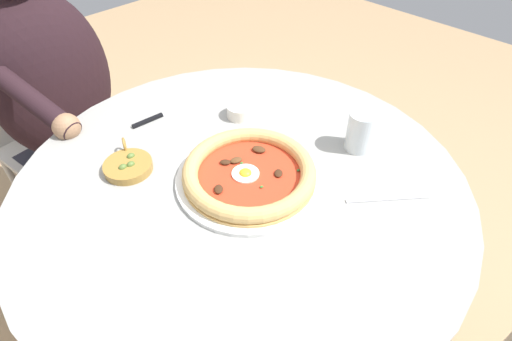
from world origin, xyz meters
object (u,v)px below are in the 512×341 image
(water_glass, at_px, (360,133))
(ramekin_capers, at_px, (240,110))
(dining_table, at_px, (242,211))
(fork_utensil, at_px, (388,199))
(diner_person, at_px, (70,129))
(pizza_on_plate, at_px, (249,173))
(olive_pan, at_px, (128,166))
(cafe_chair_diner, at_px, (52,125))
(steak_knife, at_px, (158,117))

(water_glass, bearing_deg, ramekin_capers, 110.15)
(dining_table, xyz_separation_m, ramekin_capers, (0.17, 0.18, 0.13))
(fork_utensil, relative_size, diner_person, 0.12)
(pizza_on_plate, relative_size, olive_pan, 2.55)
(dining_table, relative_size, water_glass, 10.33)
(fork_utensil, height_order, diner_person, diner_person)
(pizza_on_plate, bearing_deg, ramekin_capers, 51.19)
(olive_pan, xyz_separation_m, fork_utensil, (0.34, -0.48, -0.01))
(fork_utensil, height_order, cafe_chair_diner, cafe_chair_diner)
(water_glass, bearing_deg, steak_knife, 120.98)
(steak_knife, distance_m, diner_person, 0.49)
(steak_knife, distance_m, olive_pan, 0.21)
(dining_table, distance_m, olive_pan, 0.29)
(steak_knife, distance_m, ramekin_capers, 0.22)
(dining_table, bearing_deg, fork_utensil, -57.32)
(dining_table, relative_size, diner_person, 0.86)
(ramekin_capers, height_order, diner_person, diner_person)
(cafe_chair_diner, bearing_deg, water_glass, -68.72)
(ramekin_capers, bearing_deg, cafe_chair_diner, 111.76)
(water_glass, distance_m, diner_person, 0.99)
(pizza_on_plate, xyz_separation_m, ramekin_capers, (0.16, 0.20, -0.00))
(pizza_on_plate, height_order, olive_pan, pizza_on_plate)
(dining_table, height_order, ramekin_capers, ramekin_capers)
(water_glass, height_order, fork_utensil, water_glass)
(olive_pan, relative_size, cafe_chair_diner, 0.16)
(pizza_on_plate, xyz_separation_m, water_glass, (0.27, -0.10, 0.02))
(ramekin_capers, relative_size, olive_pan, 0.55)
(water_glass, bearing_deg, fork_utensil, -124.41)
(pizza_on_plate, relative_size, water_glass, 3.32)
(pizza_on_plate, relative_size, ramekin_capers, 4.59)
(dining_table, height_order, fork_utensil, fork_utensil)
(steak_knife, relative_size, olive_pan, 1.66)
(pizza_on_plate, height_order, diner_person, diner_person)
(pizza_on_plate, xyz_separation_m, fork_utensil, (0.17, -0.25, -0.02))
(dining_table, bearing_deg, olive_pan, 128.94)
(dining_table, relative_size, cafe_chair_diner, 1.26)
(steak_knife, relative_size, diner_person, 0.18)
(ramekin_capers, bearing_deg, fork_utensil, -88.77)
(water_glass, relative_size, ramekin_capers, 1.38)
(olive_pan, xyz_separation_m, cafe_chair_diner, (0.04, 0.69, -0.26))
(fork_utensil, bearing_deg, diner_person, 105.17)
(cafe_chair_diner, bearing_deg, fork_utensil, -75.77)
(olive_pan, bearing_deg, diner_person, 83.74)
(diner_person, distance_m, cafe_chair_diner, 0.14)
(steak_knife, relative_size, fork_utensil, 1.47)
(water_glass, distance_m, fork_utensil, 0.18)
(steak_knife, bearing_deg, ramekin_capers, -43.20)
(cafe_chair_diner, bearing_deg, olive_pan, -93.64)
(olive_pan, distance_m, diner_person, 0.60)
(diner_person, bearing_deg, steak_knife, -75.87)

